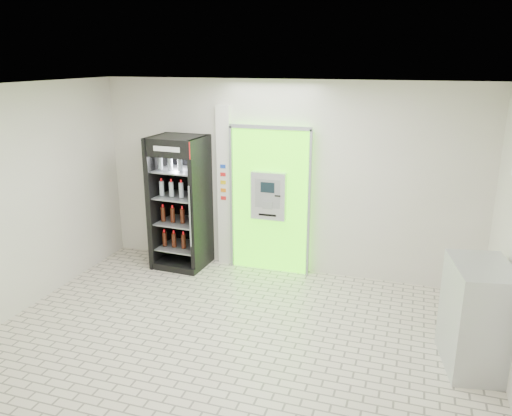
% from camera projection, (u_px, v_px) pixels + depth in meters
% --- Properties ---
extents(ground, '(6.00, 6.00, 0.00)m').
position_uv_depth(ground, '(229.00, 349.00, 5.88)').
color(ground, beige).
rests_on(ground, ground).
extents(room_shell, '(6.00, 6.00, 6.00)m').
position_uv_depth(room_shell, '(226.00, 199.00, 5.35)').
color(room_shell, silver).
rests_on(room_shell, ground).
extents(atm_assembly, '(1.30, 0.24, 2.33)m').
position_uv_depth(atm_assembly, '(270.00, 199.00, 7.80)').
color(atm_assembly, '#4CEC0F').
rests_on(atm_assembly, ground).
extents(pillar, '(0.22, 0.11, 2.60)m').
position_uv_depth(pillar, '(224.00, 187.00, 8.03)').
color(pillar, silver).
rests_on(pillar, ground).
extents(beverage_cooler, '(0.84, 0.78, 2.14)m').
position_uv_depth(beverage_cooler, '(181.00, 205.00, 8.01)').
color(beverage_cooler, black).
rests_on(beverage_cooler, ground).
extents(steel_cabinet, '(0.75, 0.99, 1.20)m').
position_uv_depth(steel_cabinet, '(477.00, 316.00, 5.41)').
color(steel_cabinet, '#B8BAC0').
rests_on(steel_cabinet, ground).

